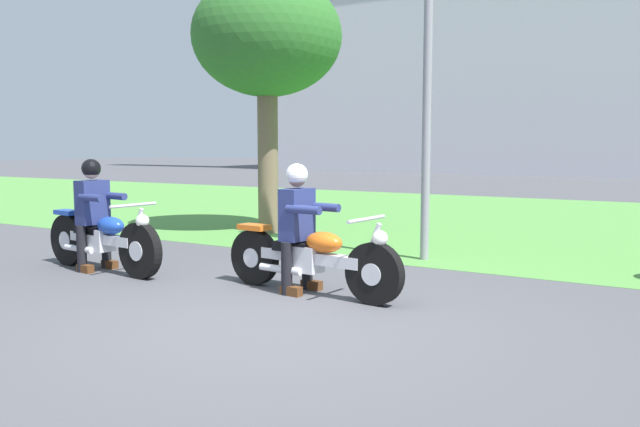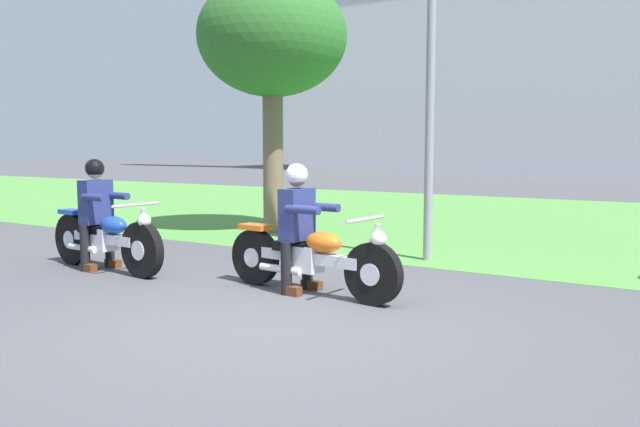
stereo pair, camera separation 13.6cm
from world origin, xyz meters
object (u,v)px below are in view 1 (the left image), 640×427
object	(u,v)px
motorcycle_follow	(102,240)
tree_roadside	(267,39)
rider_follow	(93,205)
rider_lead	(298,218)
motorcycle_lead	(311,258)

from	to	relation	value
motorcycle_follow	tree_roadside	world-z (taller)	tree_roadside
rider_follow	tree_roadside	xyz separation A→B (m)	(-0.17, 4.04, 2.64)
rider_lead	motorcycle_follow	bearing A→B (deg)	-168.13
motorcycle_follow	motorcycle_lead	bearing A→B (deg)	11.14
rider_lead	rider_follow	bearing A→B (deg)	-168.85
motorcycle_lead	rider_lead	xyz separation A→B (m)	(-0.17, 0.02, 0.43)
rider_lead	tree_roadside	xyz separation A→B (m)	(-3.08, 3.74, 2.65)
motorcycle_lead	rider_follow	world-z (taller)	rider_follow
rider_lead	motorcycle_lead	bearing A→B (deg)	-0.83
motorcycle_follow	tree_roadside	distance (m)	5.09
motorcycle_lead	rider_lead	size ratio (longest dim) A/B	1.60
motorcycle_lead	rider_lead	bearing A→B (deg)	179.17
motorcycle_lead	rider_follow	xyz separation A→B (m)	(-3.07, -0.28, 0.44)
tree_roadside	rider_follow	bearing A→B (deg)	-87.59
rider_lead	tree_roadside	world-z (taller)	tree_roadside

